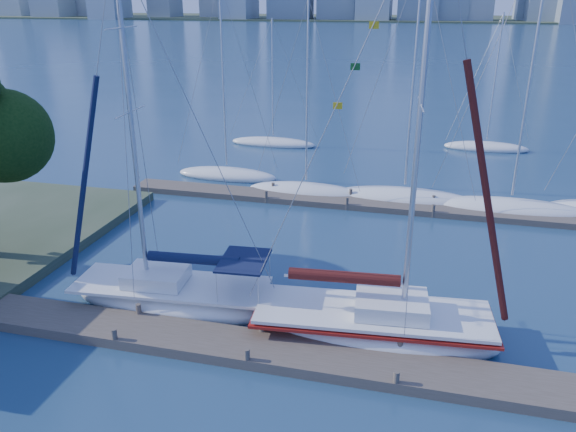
# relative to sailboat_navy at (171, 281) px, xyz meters

# --- Properties ---
(ground) EXTENTS (700.00, 700.00, 0.00)m
(ground) POSITION_rel_sailboat_navy_xyz_m (4.31, -2.41, -1.12)
(ground) COLOR #18364D
(ground) RESTS_ON ground
(near_dock) EXTENTS (26.00, 2.00, 0.40)m
(near_dock) POSITION_rel_sailboat_navy_xyz_m (4.31, -2.41, -0.92)
(near_dock) COLOR #4F463A
(near_dock) RESTS_ON ground
(far_dock) EXTENTS (30.00, 1.80, 0.36)m
(far_dock) POSITION_rel_sailboat_navy_xyz_m (6.31, 13.59, -0.94)
(far_dock) COLOR #4F463A
(far_dock) RESTS_ON ground
(far_shore) EXTENTS (800.00, 100.00, 1.50)m
(far_shore) POSITION_rel_sailboat_navy_xyz_m (4.31, 317.59, -1.12)
(far_shore) COLOR #38472D
(far_shore) RESTS_ON ground
(sailboat_navy) EXTENTS (8.76, 3.48, 14.27)m
(sailboat_navy) POSITION_rel_sailboat_navy_xyz_m (0.00, 0.00, 0.00)
(sailboat_navy) COLOR white
(sailboat_navy) RESTS_ON ground
(sailboat_maroon) EXTENTS (9.54, 3.86, 15.61)m
(sailboat_maroon) POSITION_rel_sailboat_navy_xyz_m (8.23, -0.25, 0.05)
(sailboat_maroon) COLOR white
(sailboat_maroon) RESTS_ON ground
(bg_boat_0) EXTENTS (7.31, 2.72, 13.21)m
(bg_boat_0) POSITION_rel_sailboat_navy_xyz_m (-3.78, 17.06, -0.86)
(bg_boat_0) COLOR white
(bg_boat_0) RESTS_ON ground
(bg_boat_1) EXTENTS (7.87, 4.50, 12.21)m
(bg_boat_1) POSITION_rel_sailboat_navy_xyz_m (2.37, 14.86, -0.86)
(bg_boat_1) COLOR white
(bg_boat_1) RESTS_ON ground
(bg_boat_2) EXTENTS (9.08, 5.72, 14.54)m
(bg_boat_2) POSITION_rel_sailboat_navy_xyz_m (8.55, 15.05, -0.82)
(bg_boat_2) COLOR white
(bg_boat_2) RESTS_ON ground
(bg_boat_4) EXTENTS (9.41, 3.70, 16.35)m
(bg_boat_4) POSITION_rel_sailboat_navy_xyz_m (14.70, 14.64, -0.81)
(bg_boat_4) COLOR white
(bg_boat_4) RESTS_ON ground
(bg_boat_6) EXTENTS (7.58, 3.15, 10.61)m
(bg_boat_6) POSITION_rel_sailboat_navy_xyz_m (-3.12, 26.76, -0.90)
(bg_boat_6) COLOR white
(bg_boat_6) RESTS_ON ground
(bg_boat_7) EXTENTS (7.05, 3.42, 11.08)m
(bg_boat_7) POSITION_rel_sailboat_navy_xyz_m (14.45, 29.59, -0.89)
(bg_boat_7) COLOR white
(bg_boat_7) RESTS_ON ground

